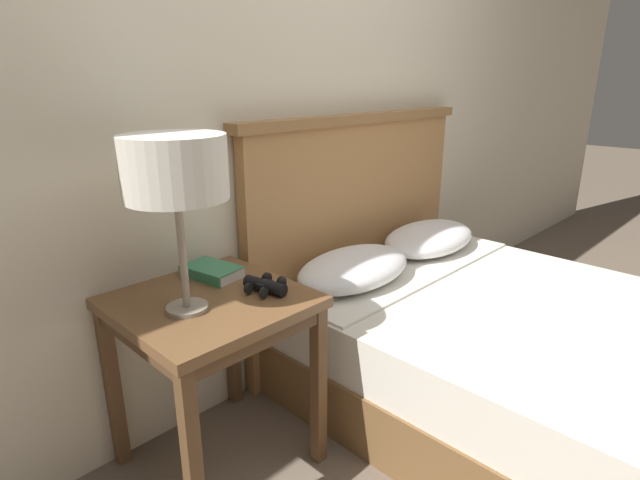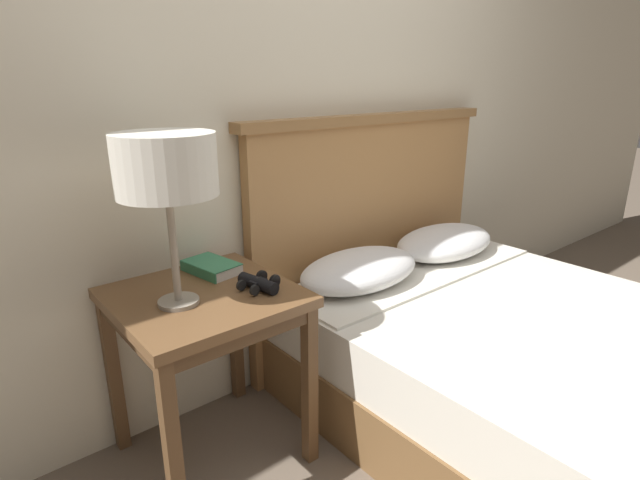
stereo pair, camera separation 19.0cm
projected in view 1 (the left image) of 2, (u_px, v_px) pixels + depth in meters
ground_plane at (478, 469)px, 1.80m from camera, size 20.00×20.00×0.00m
wall_back at (282, 89)px, 2.07m from camera, size 8.00×0.06×2.60m
nightstand at (211, 321)px, 1.67m from camera, size 0.58×0.58×0.66m
bed at (519, 350)px, 2.06m from camera, size 1.51×2.00×1.18m
table_lamp at (175, 170)px, 1.42m from camera, size 0.30×0.30×0.54m
book_on_nightstand at (212, 271)px, 1.81m from camera, size 0.16×0.23×0.04m
binoculars_pair at (265, 286)px, 1.68m from camera, size 0.15×0.16×0.05m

